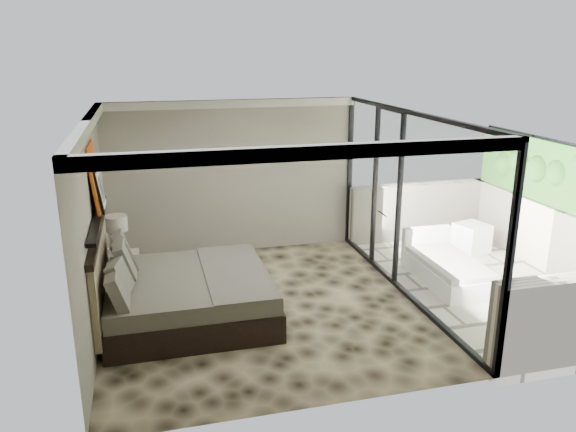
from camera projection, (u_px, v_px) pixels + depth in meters
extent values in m
plane|color=black|center=(262.00, 307.00, 8.26)|extent=(5.00, 5.00, 0.00)
cube|color=silver|center=(259.00, 116.00, 7.46)|extent=(4.50, 5.00, 0.02)
cube|color=gray|center=(233.00, 178.00, 10.17)|extent=(4.50, 0.02, 2.80)
cube|color=gray|center=(93.00, 228.00, 7.33)|extent=(0.02, 5.00, 2.80)
cube|color=white|center=(408.00, 205.00, 8.40)|extent=(0.08, 5.00, 2.80)
cube|color=beige|center=(486.00, 285.00, 9.17)|extent=(3.00, 5.00, 0.12)
cube|color=beige|center=(562.00, 243.00, 9.32)|extent=(0.30, 5.00, 1.10)
cube|color=black|center=(97.00, 219.00, 7.40)|extent=(0.12, 2.20, 0.05)
cube|color=black|center=(190.00, 304.00, 7.91)|extent=(2.26, 2.15, 0.39)
cube|color=#5F5C4F|center=(189.00, 284.00, 7.82)|extent=(2.20, 2.09, 0.24)
cube|color=#4A4740|center=(235.00, 271.00, 7.93)|extent=(0.86, 2.13, 0.03)
cube|color=#7F6B51|center=(100.00, 276.00, 7.47)|extent=(0.08, 2.25, 1.07)
cube|color=black|center=(122.00, 269.00, 8.93)|extent=(0.72, 0.72, 0.56)
cone|color=black|center=(119.00, 249.00, 8.87)|extent=(0.20, 0.20, 0.18)
cone|color=black|center=(118.00, 238.00, 8.82)|extent=(0.20, 0.20, 0.18)
cylinder|color=beige|center=(116.00, 223.00, 8.75)|extent=(0.35, 0.35, 0.24)
cube|color=#A4440E|center=(95.00, 176.00, 7.67)|extent=(0.13, 0.90, 0.90)
cube|color=black|center=(100.00, 189.00, 7.62)|extent=(0.11, 0.50, 0.60)
cube|color=white|center=(471.00, 238.00, 10.46)|extent=(0.65, 0.65, 0.53)
cube|color=white|center=(448.00, 273.00, 9.13)|extent=(0.89, 1.74, 0.30)
cube|color=beige|center=(449.00, 262.00, 9.07)|extent=(0.84, 1.63, 0.09)
cube|color=white|center=(426.00, 237.00, 9.78)|extent=(0.87, 0.14, 0.38)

